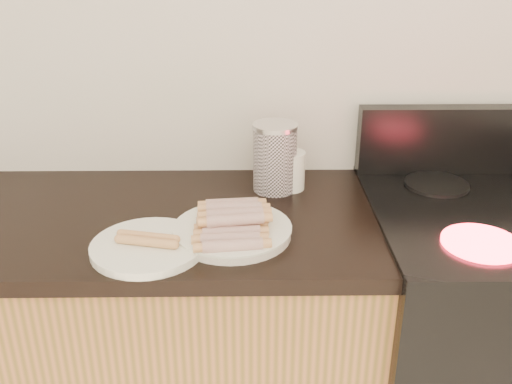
{
  "coord_description": "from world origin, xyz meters",
  "views": [
    {
      "loc": [
        0.08,
        0.36,
        1.56
      ],
      "look_at": [
        0.09,
        1.62,
        1.0
      ],
      "focal_mm": 40.0,
      "sensor_mm": 36.0,
      "label": 1
    }
  ],
  "objects_px": {
    "canister": "(275,157)",
    "mug": "(289,170)",
    "main_plate": "(232,232)",
    "stove": "(492,352)",
    "side_plate": "(148,247)"
  },
  "relations": [
    {
      "from": "canister",
      "to": "mug",
      "type": "height_order",
      "value": "canister"
    },
    {
      "from": "main_plate",
      "to": "mug",
      "type": "bearing_deg",
      "value": 61.07
    },
    {
      "from": "side_plate",
      "to": "canister",
      "type": "relative_size",
      "value": 1.35
    },
    {
      "from": "stove",
      "to": "side_plate",
      "type": "height_order",
      "value": "side_plate"
    },
    {
      "from": "canister",
      "to": "mug",
      "type": "relative_size",
      "value": 1.77
    },
    {
      "from": "side_plate",
      "to": "mug",
      "type": "bearing_deg",
      "value": 45.15
    },
    {
      "from": "main_plate",
      "to": "mug",
      "type": "distance_m",
      "value": 0.32
    },
    {
      "from": "canister",
      "to": "main_plate",
      "type": "bearing_deg",
      "value": -112.51
    },
    {
      "from": "mug",
      "to": "stove",
      "type": "bearing_deg",
      "value": -17.44
    },
    {
      "from": "stove",
      "to": "mug",
      "type": "xyz_separation_m",
      "value": [
        -0.59,
        0.19,
        0.5
      ]
    },
    {
      "from": "canister",
      "to": "mug",
      "type": "xyz_separation_m",
      "value": [
        0.04,
        0.01,
        -0.04
      ]
    },
    {
      "from": "stove",
      "to": "mug",
      "type": "relative_size",
      "value": 8.31
    },
    {
      "from": "main_plate",
      "to": "stove",
      "type": "bearing_deg",
      "value": 7.37
    },
    {
      "from": "main_plate",
      "to": "side_plate",
      "type": "bearing_deg",
      "value": -160.41
    },
    {
      "from": "stove",
      "to": "canister",
      "type": "height_order",
      "value": "canister"
    }
  ]
}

